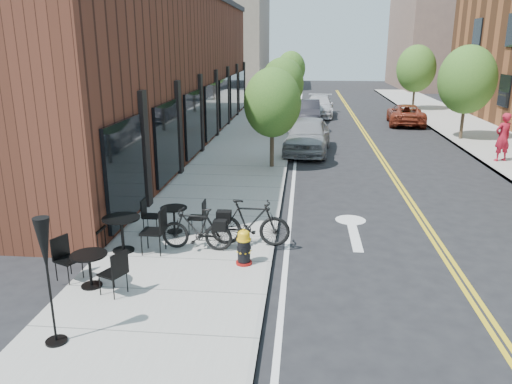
{
  "coord_description": "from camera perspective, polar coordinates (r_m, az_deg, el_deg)",
  "views": [
    {
      "loc": [
        0.63,
        -10.1,
        4.73
      ],
      "look_at": [
        -0.59,
        2.43,
        1.0
      ],
      "focal_mm": 35.0,
      "sensor_mm": 36.0,
      "label": 1
    }
  ],
  "objects": [
    {
      "name": "parked_car_b",
      "position": [
        31.69,
        5.88,
        9.12
      ],
      "size": [
        1.56,
        4.3,
        1.41
      ],
      "primitive_type": "imported",
      "rotation": [
        0.0,
        0.0,
        0.02
      ],
      "color": "black",
      "rests_on": "ground"
    },
    {
      "name": "bg_building_left",
      "position": [
        58.74,
        -3.04,
        16.75
      ],
      "size": [
        8.0,
        14.0,
        10.0
      ],
      "primitive_type": "cube",
      "color": "#726656",
      "rests_on": "ground"
    },
    {
      "name": "building_near",
      "position": [
        25.17,
        -11.23,
        13.4
      ],
      "size": [
        5.0,
        28.0,
        7.0
      ],
      "primitive_type": "cube",
      "color": "#492317",
      "rests_on": "ground"
    },
    {
      "name": "tree_near_c",
      "position": [
        35.19,
        3.62,
        12.89
      ],
      "size": [
        2.1,
        2.1,
        3.67
      ],
      "color": "#382B1E",
      "rests_on": "sidewalk_near"
    },
    {
      "name": "pedestrian",
      "position": [
        22.78,
        26.37,
        5.64
      ],
      "size": [
        0.84,
        0.7,
        1.97
      ],
      "primitive_type": "imported",
      "rotation": [
        0.0,
        0.0,
        3.51
      ],
      "color": "maroon",
      "rests_on": "sidewalk_far"
    },
    {
      "name": "parked_car_a",
      "position": [
        22.75,
        5.92,
        6.48
      ],
      "size": [
        2.3,
        4.86,
        1.61
      ],
      "primitive_type": "imported",
      "rotation": [
        0.0,
        0.0,
        -0.09
      ],
      "color": "gray",
      "rests_on": "ground"
    },
    {
      "name": "sidewalk_near",
      "position": [
        20.81,
        -1.87,
        3.52
      ],
      "size": [
        4.0,
        70.0,
        0.12
      ],
      "primitive_type": "cube",
      "color": "#9E9B93",
      "rests_on": "ground"
    },
    {
      "name": "bistro_set_c",
      "position": [
        12.84,
        -9.35,
        -2.72
      ],
      "size": [
        1.57,
        0.68,
        0.85
      ],
      "rotation": [
        0.0,
        0.0,
        0.0
      ],
      "color": "black",
      "rests_on": "sidewalk_near"
    },
    {
      "name": "tree_near_d",
      "position": [
        43.16,
        4.02,
        13.89
      ],
      "size": [
        2.4,
        2.4,
        4.11
      ],
      "color": "#382B1E",
      "rests_on": "sidewalk_near"
    },
    {
      "name": "bg_building_right",
      "position": [
        62.05,
        20.79,
        16.66
      ],
      "size": [
        10.0,
        16.0,
        12.0
      ],
      "primitive_type": "cube",
      "color": "brown",
      "rests_on": "ground"
    },
    {
      "name": "ground",
      "position": [
        11.17,
        1.81,
        -8.55
      ],
      "size": [
        120.0,
        120.0,
        0.0
      ],
      "primitive_type": "plane",
      "color": "black",
      "rests_on": "ground"
    },
    {
      "name": "bicycle_left",
      "position": [
        11.66,
        -6.81,
        -4.21
      ],
      "size": [
        1.71,
        0.57,
        1.02
      ],
      "primitive_type": "imported",
      "rotation": [
        0.0,
        0.0,
        -1.63
      ],
      "color": "black",
      "rests_on": "sidewalk_near"
    },
    {
      "name": "bicycle_right",
      "position": [
        11.79,
        -0.67,
        -3.54
      ],
      "size": [
        1.9,
        0.54,
        1.14
      ],
      "primitive_type": "imported",
      "rotation": [
        0.0,
        0.0,
        1.57
      ],
      "color": "black",
      "rests_on": "sidewalk_near"
    },
    {
      "name": "patio_umbrella",
      "position": [
        8.32,
        -22.94,
        -6.64
      ],
      "size": [
        0.34,
        0.34,
        2.13
      ],
      "color": "black",
      "rests_on": "sidewalk_near"
    },
    {
      "name": "tree_near_a",
      "position": [
        19.26,
        1.88,
        10.16
      ],
      "size": [
        2.2,
        2.2,
        3.81
      ],
      "color": "#382B1E",
      "rests_on": "sidewalk_near"
    },
    {
      "name": "bistro_set_b",
      "position": [
        10.41,
        -18.47,
        -7.95
      ],
      "size": [
        1.68,
        1.06,
        0.9
      ],
      "rotation": [
        0.0,
        0.0,
        -0.42
      ],
      "color": "black",
      "rests_on": "sidewalk_near"
    },
    {
      "name": "fire_hydrant",
      "position": [
        10.88,
        -1.4,
        -6.34
      ],
      "size": [
        0.45,
        0.45,
        0.82
      ],
      "rotation": [
        0.0,
        0.0,
        0.34
      ],
      "color": "maroon",
      "rests_on": "sidewalk_near"
    },
    {
      "name": "parked_car_c",
      "position": [
        34.73,
        7.21,
        9.71
      ],
      "size": [
        2.21,
        4.89,
        1.39
      ],
      "primitive_type": "imported",
      "rotation": [
        0.0,
        0.0,
        -0.05
      ],
      "color": "silver",
      "rests_on": "ground"
    },
    {
      "name": "tree_far_c",
      "position": [
        38.96,
        17.83,
        13.28
      ],
      "size": [
        2.8,
        2.8,
        4.62
      ],
      "color": "#382B1E",
      "rests_on": "sidewalk_far"
    },
    {
      "name": "tree_near_b",
      "position": [
        27.21,
        3.0,
        12.23
      ],
      "size": [
        2.3,
        2.3,
        3.98
      ],
      "color": "#382B1E",
      "rests_on": "sidewalk_near"
    },
    {
      "name": "bistro_set_a",
      "position": [
        11.89,
        -15.07,
        -4.12
      ],
      "size": [
        1.98,
        0.87,
        1.07
      ],
      "rotation": [
        0.0,
        0.0,
        -0.01
      ],
      "color": "black",
      "rests_on": "sidewalk_near"
    },
    {
      "name": "tree_far_b",
      "position": [
        27.34,
        22.98,
        11.73
      ],
      "size": [
        2.8,
        2.8,
        4.62
      ],
      "color": "#382B1E",
      "rests_on": "sidewalk_far"
    },
    {
      "name": "parked_car_far",
      "position": [
        32.19,
        16.74,
        8.49
      ],
      "size": [
        2.51,
        4.69,
        1.25
      ],
      "primitive_type": "imported",
      "rotation": [
        0.0,
        0.0,
        3.04
      ],
      "color": "maroon",
      "rests_on": "ground"
    }
  ]
}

